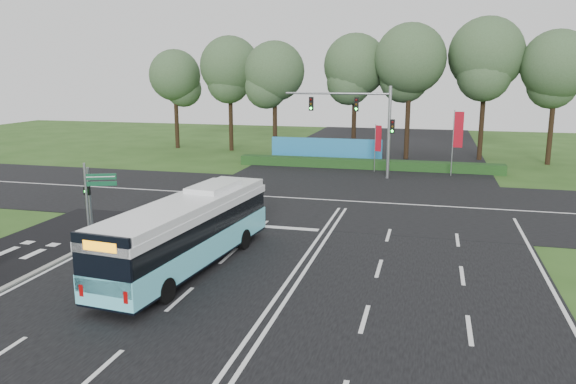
# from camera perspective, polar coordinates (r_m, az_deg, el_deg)

# --- Properties ---
(ground) EXTENTS (120.00, 120.00, 0.00)m
(ground) POSITION_cam_1_polar(r_m,az_deg,el_deg) (24.19, 1.35, -7.21)
(ground) COLOR #2A4C19
(ground) RESTS_ON ground
(road_main) EXTENTS (20.00, 120.00, 0.04)m
(road_main) POSITION_cam_1_polar(r_m,az_deg,el_deg) (24.18, 1.35, -7.16)
(road_main) COLOR black
(road_main) RESTS_ON ground
(road_cross) EXTENTS (120.00, 14.00, 0.05)m
(road_cross) POSITION_cam_1_polar(r_m,az_deg,el_deg) (35.54, 5.74, -0.93)
(road_cross) COLOR black
(road_cross) RESTS_ON ground
(bike_path) EXTENTS (5.00, 18.00, 0.06)m
(bike_path) POSITION_cam_1_polar(r_m,az_deg,el_deg) (27.29, -26.93, -6.23)
(bike_path) COLOR black
(bike_path) RESTS_ON ground
(kerb_strip) EXTENTS (0.25, 18.00, 0.12)m
(kerb_strip) POSITION_cam_1_polar(r_m,az_deg,el_deg) (25.79, -22.89, -6.81)
(kerb_strip) COLOR gray
(kerb_strip) RESTS_ON ground
(city_bus) EXTENTS (3.37, 11.15, 3.15)m
(city_bus) POSITION_cam_1_polar(r_m,az_deg,el_deg) (23.40, -10.10, -3.99)
(city_bus) COLOR #6DE9FC
(city_bus) RESTS_ON ground
(pedestrian_signal) EXTENTS (0.31, 0.42, 3.54)m
(pedestrian_signal) POSITION_cam_1_polar(r_m,az_deg,el_deg) (28.71, -19.53, -0.80)
(pedestrian_signal) COLOR gray
(pedestrian_signal) RESTS_ON ground
(street_sign) EXTENTS (1.40, 0.62, 3.82)m
(street_sign) POSITION_cam_1_polar(r_m,az_deg,el_deg) (28.16, -19.16, -0.00)
(street_sign) COLOR gray
(street_sign) RESTS_ON ground
(banner_flag_mid) EXTENTS (0.54, 0.28, 3.90)m
(banner_flag_mid) POSITION_cam_1_polar(r_m,az_deg,el_deg) (45.85, 9.08, 5.15)
(banner_flag_mid) COLOR gray
(banner_flag_mid) RESTS_ON ground
(banner_flag_right) EXTENTS (0.76, 0.10, 5.15)m
(banner_flag_right) POSITION_cam_1_polar(r_m,az_deg,el_deg) (45.32, 16.78, 5.67)
(banner_flag_right) COLOR gray
(banner_flag_right) RESTS_ON ground
(traffic_light_gantry) EXTENTS (8.41, 0.28, 7.00)m
(traffic_light_gantry) POSITION_cam_1_polar(r_m,az_deg,el_deg) (43.16, 7.88, 7.55)
(traffic_light_gantry) COLOR gray
(traffic_light_gantry) RESTS_ON ground
(hedge) EXTENTS (22.00, 1.20, 0.80)m
(hedge) POSITION_cam_1_polar(r_m,az_deg,el_deg) (47.64, 8.04, 2.80)
(hedge) COLOR #183B15
(hedge) RESTS_ON ground
(blue_hoarding) EXTENTS (10.00, 0.30, 2.20)m
(blue_hoarding) POSITION_cam_1_polar(r_m,az_deg,el_deg) (50.56, 3.87, 4.23)
(blue_hoarding) COLOR #2075AE
(blue_hoarding) RESTS_ON ground
(eucalyptus_row) EXTENTS (42.19, 8.73, 12.88)m
(eucalyptus_row) POSITION_cam_1_polar(r_m,az_deg,el_deg) (54.25, 7.86, 12.72)
(eucalyptus_row) COLOR black
(eucalyptus_row) RESTS_ON ground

